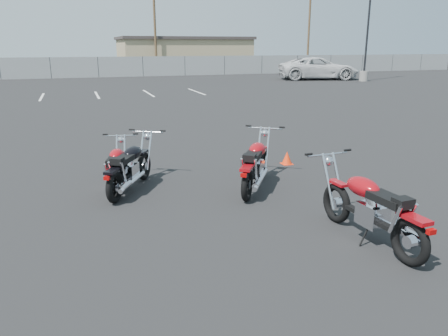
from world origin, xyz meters
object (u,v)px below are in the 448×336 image
object	(u,v)px
motorcycle_third_red	(256,165)
motorcycle_front_red	(117,168)
white_van	(319,62)
motorcycle_rear_red	(371,208)
motorcycle_second_black	(130,167)

from	to	relation	value
motorcycle_third_red	motorcycle_front_red	bearing A→B (deg)	161.94
motorcycle_third_red	white_van	bearing A→B (deg)	57.03
white_van	motorcycle_third_red	bearing A→B (deg)	161.78
motorcycle_front_red	white_van	xyz separation A→B (m)	(19.04, 24.41, 1.01)
motorcycle_rear_red	white_van	size ratio (longest dim) A/B	0.30
motorcycle_front_red	white_van	size ratio (longest dim) A/B	0.26
motorcycle_front_red	motorcycle_third_red	world-z (taller)	motorcycle_third_red
motorcycle_second_black	white_van	xyz separation A→B (m)	(18.79, 24.58, 0.97)
motorcycle_third_red	white_van	xyz separation A→B (m)	(16.39, 25.28, 0.95)
motorcycle_second_black	white_van	distance (m)	30.96
motorcycle_front_red	motorcycle_third_red	size ratio (longest dim) A/B	0.94
motorcycle_second_black	white_van	bearing A→B (deg)	52.61
motorcycle_front_red	motorcycle_rear_red	bearing A→B (deg)	-48.37
motorcycle_rear_red	white_van	world-z (taller)	white_van
motorcycle_front_red	motorcycle_third_red	bearing A→B (deg)	-18.06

